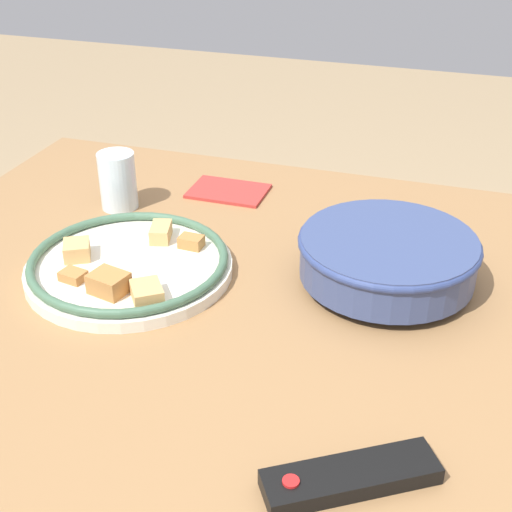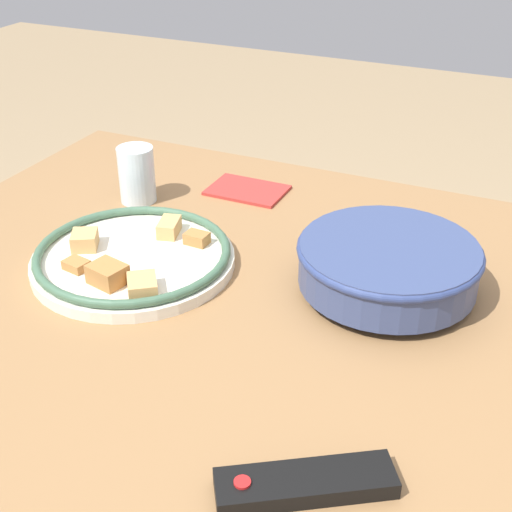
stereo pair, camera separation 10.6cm
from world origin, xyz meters
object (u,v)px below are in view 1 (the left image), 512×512
noodle_bowl (388,256)px  tv_remote (351,477)px  food_plate (129,265)px  drinking_glass (118,181)px

noodle_bowl → tv_remote: size_ratio=1.46×
food_plate → tv_remote: bearing=143.1°
noodle_bowl → drinking_glass: drinking_glass is taller
tv_remote → drinking_glass: size_ratio=1.77×
food_plate → tv_remote: (-0.41, 0.30, -0.01)m
noodle_bowl → food_plate: (0.38, 0.10, -0.03)m
noodle_bowl → food_plate: size_ratio=0.85×
food_plate → drinking_glass: (0.12, -0.21, 0.04)m
tv_remote → drinking_glass: bearing=13.3°
tv_remote → drinking_glass: (0.53, -0.51, 0.04)m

